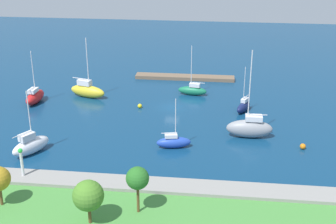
{
  "coord_description": "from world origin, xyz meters",
  "views": [
    {
      "loc": [
        -8.4,
        76.96,
        30.55
      ],
      "look_at": [
        0.0,
        5.94,
        1.5
      ],
      "focal_mm": 49.69,
      "sensor_mm": 36.0,
      "label": 1
    }
  ],
  "objects_px": {
    "park_tree_east": "(137,179)",
    "sailboat_green_west_end": "(193,90)",
    "sailboat_yellow_along_channel": "(87,90)",
    "sailboat_blue_east_end": "(174,142)",
    "sailboat_gray_outer_mooring": "(250,128)",
    "sailboat_navy_inner_mooring": "(244,106)",
    "sailboat_red_off_beacon": "(35,97)",
    "mooring_buoy_yellow": "(140,106)",
    "park_tree_mideast": "(88,196)",
    "mooring_buoy_orange": "(303,146)",
    "harbor_beacon": "(21,160)",
    "pier_dock": "(185,77)",
    "sailboat_white_mid_basin": "(31,145)"
  },
  "relations": [
    {
      "from": "park_tree_east",
      "to": "sailboat_green_west_end",
      "type": "height_order",
      "value": "sailboat_green_west_end"
    },
    {
      "from": "sailboat_yellow_along_channel",
      "to": "sailboat_blue_east_end",
      "type": "relative_size",
      "value": 1.5
    },
    {
      "from": "sailboat_gray_outer_mooring",
      "to": "sailboat_navy_inner_mooring",
      "type": "bearing_deg",
      "value": -87.85
    },
    {
      "from": "sailboat_red_off_beacon",
      "to": "mooring_buoy_yellow",
      "type": "bearing_deg",
      "value": -86.49
    },
    {
      "from": "sailboat_green_west_end",
      "to": "sailboat_red_off_beacon",
      "type": "distance_m",
      "value": 29.39
    },
    {
      "from": "park_tree_mideast",
      "to": "sailboat_yellow_along_channel",
      "type": "height_order",
      "value": "sailboat_yellow_along_channel"
    },
    {
      "from": "sailboat_red_off_beacon",
      "to": "sailboat_blue_east_end",
      "type": "bearing_deg",
      "value": -115.08
    },
    {
      "from": "mooring_buoy_orange",
      "to": "park_tree_east",
      "type": "bearing_deg",
      "value": 44.13
    },
    {
      "from": "sailboat_gray_outer_mooring",
      "to": "mooring_buoy_orange",
      "type": "relative_size",
      "value": 16.22
    },
    {
      "from": "sailboat_red_off_beacon",
      "to": "park_tree_mideast",
      "type": "bearing_deg",
      "value": -146.27
    },
    {
      "from": "harbor_beacon",
      "to": "mooring_buoy_orange",
      "type": "relative_size",
      "value": 4.41
    },
    {
      "from": "harbor_beacon",
      "to": "sailboat_blue_east_end",
      "type": "bearing_deg",
      "value": -143.33
    },
    {
      "from": "pier_dock",
      "to": "harbor_beacon",
      "type": "height_order",
      "value": "harbor_beacon"
    },
    {
      "from": "sailboat_green_west_end",
      "to": "pier_dock",
      "type": "bearing_deg",
      "value": -68.53
    },
    {
      "from": "sailboat_yellow_along_channel",
      "to": "sailboat_navy_inner_mooring",
      "type": "height_order",
      "value": "sailboat_yellow_along_channel"
    },
    {
      "from": "sailboat_blue_east_end",
      "to": "mooring_buoy_yellow",
      "type": "height_order",
      "value": "sailboat_blue_east_end"
    },
    {
      "from": "sailboat_gray_outer_mooring",
      "to": "sailboat_green_west_end",
      "type": "bearing_deg",
      "value": -61.76
    },
    {
      "from": "park_tree_mideast",
      "to": "sailboat_yellow_along_channel",
      "type": "relative_size",
      "value": 0.44
    },
    {
      "from": "pier_dock",
      "to": "sailboat_gray_outer_mooring",
      "type": "height_order",
      "value": "sailboat_gray_outer_mooring"
    },
    {
      "from": "park_tree_mideast",
      "to": "sailboat_gray_outer_mooring",
      "type": "xyz_separation_m",
      "value": [
        -17.85,
        -25.98,
        -2.88
      ]
    },
    {
      "from": "sailboat_white_mid_basin",
      "to": "park_tree_mideast",
      "type": "bearing_deg",
      "value": -110.63
    },
    {
      "from": "sailboat_green_west_end",
      "to": "mooring_buoy_orange",
      "type": "xyz_separation_m",
      "value": [
        -17.59,
        21.24,
        -0.55
      ]
    },
    {
      "from": "park_tree_east",
      "to": "mooring_buoy_orange",
      "type": "relative_size",
      "value": 6.48
    },
    {
      "from": "park_tree_east",
      "to": "mooring_buoy_orange",
      "type": "xyz_separation_m",
      "value": [
        -20.73,
        -20.11,
        -4.85
      ]
    },
    {
      "from": "mooring_buoy_yellow",
      "to": "sailboat_white_mid_basin",
      "type": "bearing_deg",
      "value": 57.23
    },
    {
      "from": "park_tree_east",
      "to": "sailboat_gray_outer_mooring",
      "type": "height_order",
      "value": "sailboat_gray_outer_mooring"
    },
    {
      "from": "pier_dock",
      "to": "sailboat_white_mid_basin",
      "type": "distance_m",
      "value": 41.47
    },
    {
      "from": "sailboat_green_west_end",
      "to": "mooring_buoy_orange",
      "type": "distance_m",
      "value": 27.58
    },
    {
      "from": "harbor_beacon",
      "to": "sailboat_gray_outer_mooring",
      "type": "distance_m",
      "value": 33.81
    },
    {
      "from": "park_tree_mideast",
      "to": "sailboat_yellow_along_channel",
      "type": "xyz_separation_m",
      "value": [
        11.8,
        -40.41,
        -3.08
      ]
    },
    {
      "from": "sailboat_navy_inner_mooring",
      "to": "sailboat_blue_east_end",
      "type": "xyz_separation_m",
      "value": [
        10.65,
        15.46,
        -0.06
      ]
    },
    {
      "from": "sailboat_white_mid_basin",
      "to": "sailboat_navy_inner_mooring",
      "type": "height_order",
      "value": "sailboat_white_mid_basin"
    },
    {
      "from": "sailboat_navy_inner_mooring",
      "to": "sailboat_red_off_beacon",
      "type": "bearing_deg",
      "value": -64.17
    },
    {
      "from": "harbor_beacon",
      "to": "sailboat_white_mid_basin",
      "type": "height_order",
      "value": "sailboat_white_mid_basin"
    },
    {
      "from": "sailboat_red_off_beacon",
      "to": "mooring_buoy_orange",
      "type": "relative_size",
      "value": 11.48
    },
    {
      "from": "harbor_beacon",
      "to": "sailboat_blue_east_end",
      "type": "relative_size",
      "value": 0.49
    },
    {
      "from": "park_tree_mideast",
      "to": "sailboat_blue_east_end",
      "type": "relative_size",
      "value": 0.65
    },
    {
      "from": "sailboat_red_off_beacon",
      "to": "sailboat_yellow_along_channel",
      "type": "bearing_deg",
      "value": -60.25
    },
    {
      "from": "sailboat_white_mid_basin",
      "to": "sailboat_navy_inner_mooring",
      "type": "relative_size",
      "value": 1.14
    },
    {
      "from": "sailboat_red_off_beacon",
      "to": "sailboat_blue_east_end",
      "type": "height_order",
      "value": "sailboat_red_off_beacon"
    },
    {
      "from": "pier_dock",
      "to": "harbor_beacon",
      "type": "bearing_deg",
      "value": 70.34
    },
    {
      "from": "sailboat_white_mid_basin",
      "to": "harbor_beacon",
      "type": "bearing_deg",
      "value": -132.34
    },
    {
      "from": "park_tree_mideast",
      "to": "mooring_buoy_orange",
      "type": "distance_m",
      "value": 34.35
    },
    {
      "from": "sailboat_green_west_end",
      "to": "mooring_buoy_yellow",
      "type": "distance_m",
      "value": 11.92
    },
    {
      "from": "harbor_beacon",
      "to": "sailboat_white_mid_basin",
      "type": "distance_m",
      "value": 9.42
    },
    {
      "from": "sailboat_yellow_along_channel",
      "to": "pier_dock",
      "type": "bearing_deg",
      "value": 54.09
    },
    {
      "from": "pier_dock",
      "to": "mooring_buoy_orange",
      "type": "distance_m",
      "value": 36.78
    },
    {
      "from": "sailboat_green_west_end",
      "to": "sailboat_gray_outer_mooring",
      "type": "relative_size",
      "value": 0.7
    },
    {
      "from": "sailboat_red_off_beacon",
      "to": "sailboat_white_mid_basin",
      "type": "bearing_deg",
      "value": -155.71
    },
    {
      "from": "sailboat_gray_outer_mooring",
      "to": "mooring_buoy_yellow",
      "type": "relative_size",
      "value": 17.68
    }
  ]
}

